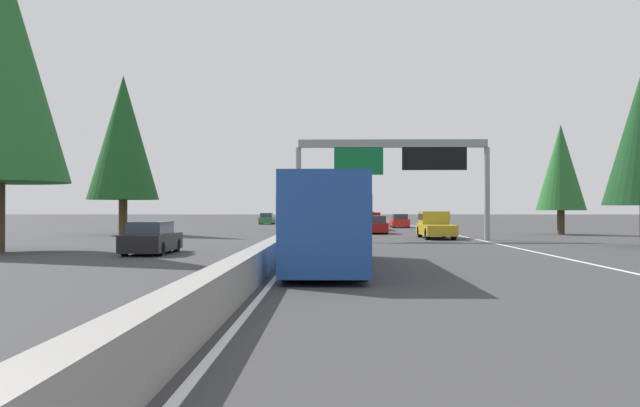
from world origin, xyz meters
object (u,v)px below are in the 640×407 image
at_px(pickup_far_center, 435,225).
at_px(conifer_left_near, 123,138).
at_px(sedan_far_right, 375,225).
at_px(sign_gantry_overhead, 395,160).
at_px(oncoming_near, 152,239).
at_px(sedan_mid_center, 370,216).
at_px(oncoming_far, 267,219).
at_px(conifer_right_mid, 561,168).
at_px(minivan_far_left, 368,220).
at_px(box_truck_near_right, 331,212).
at_px(bus_distant_b, 326,218).
at_px(bus_near_center, 329,212).
at_px(sedan_mid_right, 399,221).

bearing_deg(pickup_far_center, conifer_left_near, 76.68).
bearing_deg(sedan_far_right, sign_gantry_overhead, -176.98).
relative_size(pickup_far_center, oncoming_near, 1.27).
height_order(sedan_mid_center, oncoming_near, same).
relative_size(oncoming_far, conifer_right_mid, 0.50).
height_order(pickup_far_center, minivan_far_left, pickup_far_center).
xyz_separation_m(box_truck_near_right, oncoming_near, (-65.47, 7.96, -0.93)).
distance_m(pickup_far_center, conifer_left_near, 25.16).
bearing_deg(sign_gantry_overhead, pickup_far_center, -49.37).
distance_m(box_truck_near_right, conifer_right_mid, 47.18).
height_order(bus_distant_b, conifer_left_near, conifer_left_near).
xyz_separation_m(sign_gantry_overhead, sedan_far_right, (10.76, 0.57, -4.54)).
bearing_deg(pickup_far_center, box_truck_near_right, 8.41).
height_order(box_truck_near_right, bus_near_center, bus_near_center).
bearing_deg(sedan_mid_right, conifer_left_near, 129.21).
xyz_separation_m(oncoming_near, conifer_left_near, (21.11, 8.25, 6.96)).
height_order(sedan_far_right, sedan_mid_right, same).
distance_m(oncoming_near, conifer_left_near, 23.71).
relative_size(minivan_far_left, bus_near_center, 0.43).
height_order(sign_gantry_overhead, sedan_far_right, sign_gantry_overhead).
xyz_separation_m(conifer_right_mid, conifer_left_near, (-1.08, 34.61, 2.34)).
height_order(sedan_mid_right, oncoming_far, same).
distance_m(bus_distant_b, oncoming_far, 62.34).
height_order(sign_gantry_overhead, oncoming_far, sign_gantry_overhead).
xyz_separation_m(box_truck_near_right, conifer_left_near, (-44.37, 16.21, 6.03)).
relative_size(sedan_mid_right, conifer_right_mid, 0.50).
xyz_separation_m(sedan_mid_center, sedan_far_right, (-67.01, 3.49, 0.00)).
relative_size(sign_gantry_overhead, sedan_far_right, 2.88).
bearing_deg(oncoming_near, sedan_mid_right, 159.06).
xyz_separation_m(sign_gantry_overhead, conifer_right_mid, (9.24, -14.02, 0.08)).
distance_m(sign_gantry_overhead, pickup_far_center, 5.85).
bearing_deg(bus_near_center, bus_distant_b, -179.86).
bearing_deg(sedan_mid_center, pickup_far_center, -179.94).
bearing_deg(oncoming_far, bus_near_center, 19.57).
height_order(pickup_far_center, box_truck_near_right, box_truck_near_right).
xyz_separation_m(bus_near_center, oncoming_far, (23.32, 8.29, -1.03)).
bearing_deg(conifer_right_mid, pickup_far_center, 121.17).
height_order(bus_distant_b, pickup_far_center, bus_distant_b).
relative_size(sign_gantry_overhead, sedan_mid_right, 2.88).
bearing_deg(sedan_far_right, sedan_mid_center, -2.98).
bearing_deg(oncoming_far, conifer_left_near, -13.04).
bearing_deg(box_truck_near_right, minivan_far_left, -173.53).
bearing_deg(box_truck_near_right, sedan_far_right, -174.78).
height_order(bus_near_center, conifer_left_near, conifer_left_near).
relative_size(oncoming_near, conifer_left_near, 0.35).
bearing_deg(sign_gantry_overhead, oncoming_near, 136.36).
bearing_deg(sign_gantry_overhead, oncoming_far, 16.76).
relative_size(bus_near_center, conifer_right_mid, 1.32).
relative_size(bus_near_center, oncoming_near, 2.61).
bearing_deg(sedan_far_right, bus_near_center, 25.38).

